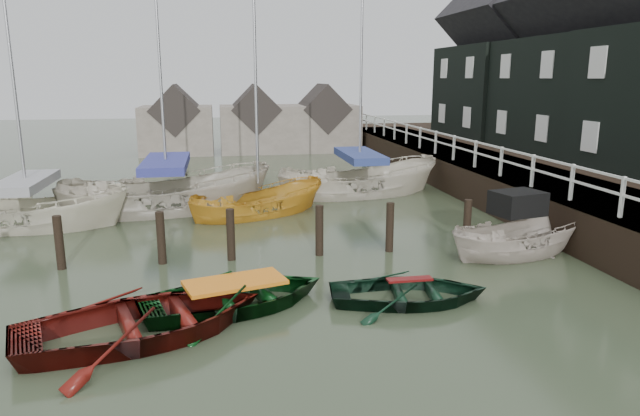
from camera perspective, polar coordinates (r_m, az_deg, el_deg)
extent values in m
plane|color=#303A25|center=(12.82, -3.03, -9.00)|extent=(120.00, 120.00, 0.00)
cube|color=black|center=(24.63, 16.38, 4.50)|extent=(3.00, 32.00, 0.20)
cube|color=silver|center=(23.88, 13.29, 6.97)|extent=(0.06, 32.00, 0.06)
cube|color=silver|center=(23.92, 13.24, 6.02)|extent=(0.06, 32.00, 0.06)
cube|color=black|center=(27.72, 26.44, 1.62)|extent=(14.00, 38.00, 1.50)
cube|color=black|center=(28.94, 24.89, 10.20)|extent=(6.00, 7.00, 5.00)
cube|color=black|center=(34.93, 18.28, 11.00)|extent=(6.40, 7.00, 5.00)
cube|color=black|center=(35.09, 18.79, 17.94)|extent=(6.52, 7.14, 6.52)
cylinder|color=black|center=(15.94, -24.56, -3.86)|extent=(0.22, 0.22, 1.80)
cylinder|color=black|center=(15.50, -15.57, -3.61)|extent=(0.22, 0.22, 1.80)
cylinder|color=black|center=(15.42, -8.89, -3.36)|extent=(0.22, 0.22, 1.80)
cylinder|color=black|center=(15.64, -0.06, -2.97)|extent=(0.22, 0.22, 1.80)
cylinder|color=black|center=(16.10, 6.98, -2.61)|extent=(0.22, 0.22, 1.80)
cylinder|color=black|center=(16.90, 14.46, -2.18)|extent=(0.22, 0.22, 1.80)
cube|color=#665B51|center=(38.04, -14.09, 7.58)|extent=(4.50, 4.00, 3.00)
cube|color=#282321|center=(37.95, -14.20, 9.54)|extent=(3.18, 4.08, 3.18)
cube|color=#665B51|center=(38.03, -6.49, 7.88)|extent=(4.50, 4.00, 3.00)
cube|color=#282321|center=(37.94, -6.54, 9.84)|extent=(3.18, 4.08, 3.18)
cube|color=#665B51|center=(38.58, 0.26, 8.04)|extent=(4.50, 4.00, 3.00)
cube|color=#282321|center=(38.49, 0.26, 9.96)|extent=(3.18, 4.08, 3.18)
imported|color=#4E0F0B|center=(11.52, -17.01, -12.20)|extent=(5.36, 4.51, 0.95)
imported|color=black|center=(12.43, -8.41, -9.85)|extent=(4.61, 3.82, 0.83)
imported|color=black|center=(12.77, 8.87, -9.23)|extent=(3.73, 2.88, 0.71)
imported|color=#B8AB9D|center=(16.73, 19.13, -4.43)|extent=(4.57, 2.54, 1.67)
cube|color=black|center=(16.55, 19.16, 0.47)|extent=(1.49, 1.26, 0.65)
imported|color=beige|center=(20.94, -26.96, -1.72)|extent=(6.58, 2.91, 2.48)
cylinder|color=#B2B2B7|center=(20.42, -28.68, 14.36)|extent=(0.10, 0.10, 8.95)
cube|color=gray|center=(20.65, -27.38, 2.27)|extent=(3.62, 1.56, 0.30)
imported|color=#B9B09E|center=(21.72, -14.90, -0.24)|extent=(8.02, 4.04, 2.96)
cylinder|color=#B2B2B7|center=(21.27, -15.98, 17.51)|extent=(0.10, 0.10, 10.06)
cube|color=navy|center=(21.41, -15.17, 4.32)|extent=(4.41, 2.17, 0.30)
imported|color=#C58A24|center=(20.58, -6.13, -0.60)|extent=(5.66, 3.98, 2.05)
cylinder|color=#B2B2B7|center=(20.03, -6.51, 14.85)|extent=(0.10, 0.10, 8.72)
imported|color=beige|center=(24.03, 3.94, 1.41)|extent=(7.38, 3.65, 2.73)
cylinder|color=#B2B2B7|center=(23.58, 4.17, 15.77)|extent=(0.10, 0.10, 8.93)
cube|color=navy|center=(23.76, 4.00, 5.25)|extent=(4.05, 1.96, 0.30)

